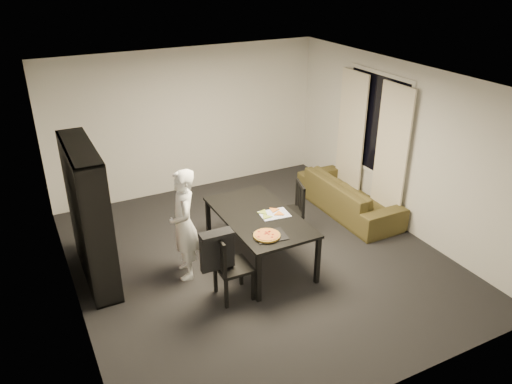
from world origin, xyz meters
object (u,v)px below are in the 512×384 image
person (184,225)px  sofa (349,195)px  chair_right (293,207)px  bookshelf (89,215)px  chair_left (227,263)px  pepperoni_pizza (267,235)px  baking_tray (270,236)px  dining_table (259,219)px

person → sofa: (3.10, 0.50, -0.47)m
chair_right → sofa: (1.28, 0.28, -0.21)m
chair_right → person: 1.86m
chair_right → bookshelf: bearing=-80.3°
chair_left → person: bearing=22.2°
bookshelf → chair_left: size_ratio=2.06×
chair_left → pepperoni_pizza: bearing=-86.4°
bookshelf → chair_left: 1.92m
pepperoni_pizza → baking_tray: bearing=1.5°
dining_table → sofa: (2.06, 0.65, -0.37)m
person → chair_right: bearing=108.1°
person → pepperoni_pizza: size_ratio=4.44×
chair_left → sofa: (2.82, 1.24, -0.23)m
dining_table → person: bearing=171.7°
dining_table → chair_left: (-0.76, -0.59, -0.14)m
sofa → pepperoni_pizza: bearing=118.6°
baking_tray → chair_right: bearing=45.7°
person → pepperoni_pizza: (0.86, -0.72, -0.02)m
bookshelf → baking_tray: (2.02, -1.23, -0.21)m
chair_left → chair_right: size_ratio=1.03×
dining_table → chair_left: size_ratio=1.90×
chair_left → chair_right: bearing=-56.8°
person → baking_tray: size_ratio=3.88×
bookshelf → chair_right: 2.98m
dining_table → chair_left: chair_left is taller
dining_table → person: size_ratio=1.13×
person → dining_table: bearing=93.0°
chair_right → sofa: size_ratio=0.43×
pepperoni_pizza → sofa: bearing=28.6°
baking_tray → sofa: 2.55m
chair_right → baking_tray: chair_right is taller
chair_right → sofa: 1.33m
pepperoni_pizza → dining_table: bearing=72.0°
sofa → chair_right: bearing=102.5°
bookshelf → pepperoni_pizza: 2.33m
dining_table → chair_right: chair_right is taller
bookshelf → person: 1.23m
bookshelf → chair_right: size_ratio=2.12×
dining_table → sofa: dining_table is taller
person → sofa: person is taller
chair_left → dining_table: bearing=-50.8°
baking_tray → bookshelf: bearing=148.7°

